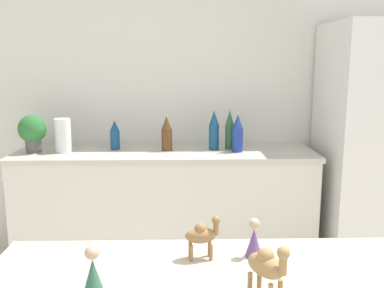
# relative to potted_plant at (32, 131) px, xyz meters

# --- Properties ---
(wall_back) EXTENTS (8.00, 0.06, 2.55)m
(wall_back) POSITION_rel_potted_plant_xyz_m (1.37, 0.37, 0.23)
(wall_back) COLOR silver
(wall_back) RESTS_ON ground_plane
(back_counter) EXTENTS (2.23, 0.63, 0.89)m
(back_counter) POSITION_rel_potted_plant_xyz_m (0.97, 0.04, -0.60)
(back_counter) COLOR silver
(back_counter) RESTS_ON ground_plane
(potted_plant) EXTENTS (0.20, 0.20, 0.28)m
(potted_plant) POSITION_rel_potted_plant_xyz_m (0.00, 0.00, 0.00)
(potted_plant) COLOR #595451
(potted_plant) RESTS_ON back_counter
(paper_towel_roll) EXTENTS (0.12, 0.12, 0.25)m
(paper_towel_roll) POSITION_rel_potted_plant_xyz_m (0.22, 0.00, -0.03)
(paper_towel_roll) COLOR white
(paper_towel_roll) RESTS_ON back_counter
(back_bottle_0) EXTENTS (0.07, 0.07, 0.23)m
(back_bottle_0) POSITION_rel_potted_plant_xyz_m (0.58, 0.09, -0.05)
(back_bottle_0) COLOR navy
(back_bottle_0) RESTS_ON back_counter
(back_bottle_1) EXTENTS (0.08, 0.08, 0.30)m
(back_bottle_1) POSITION_rel_potted_plant_xyz_m (1.33, 0.06, -0.01)
(back_bottle_1) COLOR navy
(back_bottle_1) RESTS_ON back_counter
(back_bottle_2) EXTENTS (0.08, 0.08, 0.27)m
(back_bottle_2) POSITION_rel_potted_plant_xyz_m (0.98, 0.03, -0.03)
(back_bottle_2) COLOR brown
(back_bottle_2) RESTS_ON back_counter
(back_bottle_3) EXTENTS (0.07, 0.07, 0.30)m
(back_bottle_3) POSITION_rel_potted_plant_xyz_m (1.45, 0.09, -0.01)
(back_bottle_3) COLOR #2D6033
(back_bottle_3) RESTS_ON back_counter
(back_bottle_4) EXTENTS (0.08, 0.08, 0.29)m
(back_bottle_4) POSITION_rel_potted_plant_xyz_m (1.50, -0.02, -0.02)
(back_bottle_4) COLOR navy
(back_bottle_4) RESTS_ON back_counter
(camel_figurine) EXTENTS (0.11, 0.06, 0.14)m
(camel_figurine) POSITION_rel_potted_plant_xyz_m (1.15, -1.88, -0.02)
(camel_figurine) COLOR olive
(camel_figurine) RESTS_ON bar_counter
(camel_figurine_second) EXTENTS (0.11, 0.13, 0.16)m
(camel_figurine_second) POSITION_rel_potted_plant_xyz_m (1.30, -2.11, -0.00)
(camel_figurine_second) COLOR #A87F4C
(camel_figurine_second) RESTS_ON bar_counter
(wise_man_figurine_crimson) EXTENTS (0.06, 0.06, 0.14)m
(wise_man_figurine_crimson) POSITION_rel_potted_plant_xyz_m (0.86, -2.09, -0.04)
(wise_man_figurine_crimson) COLOR #33664C
(wise_man_figurine_crimson) RESTS_ON bar_counter
(wise_man_figurine_purple) EXTENTS (0.05, 0.05, 0.12)m
(wise_man_figurine_purple) POSITION_rel_potted_plant_xyz_m (1.31, -1.87, -0.04)
(wise_man_figurine_purple) COLOR #6B4784
(wise_man_figurine_purple) RESTS_ON bar_counter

